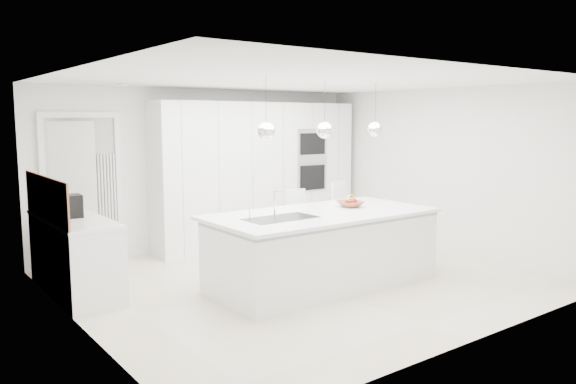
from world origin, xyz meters
TOP-DOWN VIEW (x-y plane):
  - floor at (0.00, 0.00)m, footprint 5.50×5.50m
  - wall_back at (0.00, 2.50)m, footprint 5.50×0.00m
  - wall_left at (-2.75, 0.00)m, footprint 0.00×5.00m
  - ceiling at (0.00, 0.00)m, footprint 5.50×5.50m
  - tall_cabinets at (0.80, 2.20)m, footprint 3.60×0.60m
  - oven_stack at (1.70, 1.89)m, footprint 0.62×0.04m
  - doorway_frame at (-1.95, 2.47)m, footprint 1.11×0.08m
  - hallway_door at (-2.20, 2.42)m, footprint 0.76×0.38m
  - radiator at (-1.63, 2.46)m, footprint 0.32×0.04m
  - left_base_cabinets at (-2.45, 1.20)m, footprint 0.60×1.80m
  - left_worktop at (-2.45, 1.20)m, footprint 0.62×1.82m
  - oak_backsplash at (-2.74, 1.20)m, footprint 0.02×1.80m
  - island_base at (0.10, -0.30)m, footprint 2.80×1.20m
  - island_worktop at (0.10, -0.25)m, footprint 2.84×1.40m
  - island_sink at (-0.55, -0.30)m, footprint 0.84×0.44m
  - island_tap at (-0.50, -0.10)m, footprint 0.02×0.02m
  - pendant_left at (-0.75, -0.30)m, footprint 0.20×0.20m
  - pendant_mid at (0.10, -0.30)m, footprint 0.20×0.20m
  - pendant_right at (0.95, -0.30)m, footprint 0.20×0.20m
  - fruit_bowl at (0.67, -0.16)m, footprint 0.36×0.36m
  - espresso_machine at (-2.43, 1.20)m, footprint 0.18×0.26m
  - bar_stool_left at (0.50, 0.68)m, footprint 0.37×0.50m
  - bar_stool_right at (1.30, 0.63)m, footprint 0.49×0.59m
  - apple_a at (0.65, -0.18)m, footprint 0.08×0.08m
  - apple_b at (0.62, -0.17)m, footprint 0.08×0.08m
  - apple_c at (0.65, -0.20)m, footprint 0.08×0.08m
  - apple_extra_3 at (0.70, -0.19)m, footprint 0.08×0.08m
  - banana_bunch at (0.67, -0.17)m, footprint 0.23×0.17m

SIDE VIEW (x-z plane):
  - floor at x=0.00m, z-range 0.00..0.00m
  - left_base_cabinets at x=-2.45m, z-range 0.00..0.86m
  - island_base at x=0.10m, z-range 0.00..0.86m
  - bar_stool_left at x=0.50m, z-range 0.00..1.04m
  - bar_stool_right at x=1.30m, z-range 0.00..1.10m
  - island_sink at x=-0.55m, z-range 0.73..0.91m
  - radiator at x=-1.63m, z-range 0.15..1.55m
  - left_worktop at x=-2.45m, z-range 0.86..0.90m
  - island_worktop at x=0.10m, z-range 0.86..0.90m
  - fruit_bowl at x=0.67m, z-range 0.90..0.98m
  - apple_b at x=0.62m, z-range 0.93..1.01m
  - apple_a at x=0.65m, z-range 0.93..1.01m
  - apple_c at x=0.65m, z-range 0.93..1.01m
  - apple_extra_3 at x=0.70m, z-range 0.93..1.01m
  - hallway_door at x=-2.20m, z-range 0.00..2.00m
  - banana_bunch at x=0.67m, z-range 0.91..1.12m
  - doorway_frame at x=-1.95m, z-range -0.04..2.09m
  - espresso_machine at x=-2.43m, z-range 0.90..1.16m
  - island_tap at x=-0.50m, z-range 0.90..1.20m
  - tall_cabinets at x=0.80m, z-range 0.00..2.30m
  - oak_backsplash at x=-2.74m, z-range 0.90..1.40m
  - wall_back at x=0.00m, z-range -1.50..4.00m
  - wall_left at x=-2.75m, z-range -1.25..3.75m
  - oven_stack at x=1.70m, z-range 0.83..1.88m
  - pendant_left at x=-0.75m, z-range 1.80..2.00m
  - pendant_mid at x=0.10m, z-range 1.80..2.00m
  - pendant_right at x=0.95m, z-range 1.80..2.00m
  - ceiling at x=0.00m, z-range 2.50..2.50m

